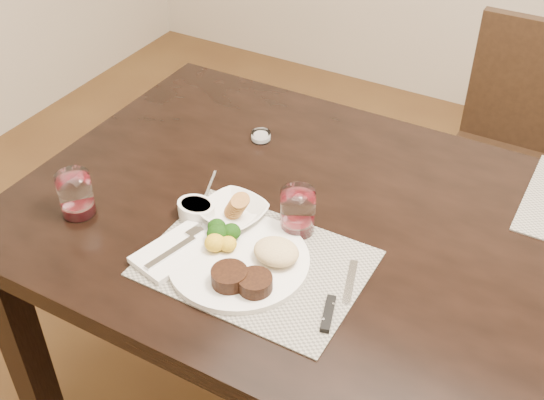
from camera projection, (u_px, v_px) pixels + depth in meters
The scene contains 11 objects.
dining_table at pixel (430, 285), 1.53m from camera, with size 2.00×1.00×0.75m.
chair_far at pixel (516, 146), 2.27m from camera, with size 0.42×0.42×0.90m.
placemat_near at pixel (256, 263), 1.46m from camera, with size 0.46×0.34×0.00m, color gray.
dinner_plate at pixel (244, 260), 1.44m from camera, with size 0.30×0.30×0.05m.
napkin_fork at pixel (177, 249), 1.48m from camera, with size 0.15×0.21×0.02m.
steak_knife at pixel (334, 306), 1.35m from camera, with size 0.05×0.22×0.01m.
cracker_bowl at pixel (233, 212), 1.56m from camera, with size 0.17×0.17×0.06m.
sauce_ramekin at pixel (196, 209), 1.57m from camera, with size 0.09×0.14×0.07m.
wine_glass_near at pixel (298, 213), 1.52m from camera, with size 0.08×0.08×0.11m.
wine_glass_side at pixel (76, 196), 1.57m from camera, with size 0.08×0.08×0.11m.
salt_cellar at pixel (261, 137), 1.84m from camera, with size 0.05×0.05×0.02m.
Camera 1 is at (0.22, -1.12, 1.76)m, focal length 45.00 mm.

